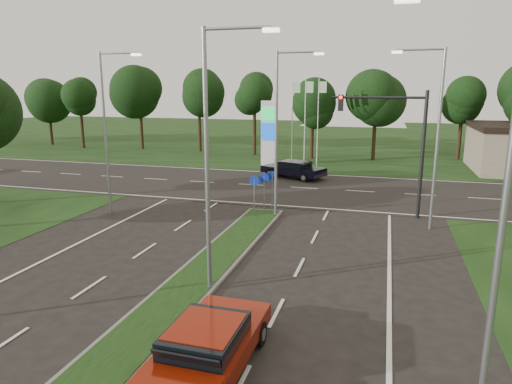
# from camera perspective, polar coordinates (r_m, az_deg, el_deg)

# --- Properties ---
(verge_far) EXTENTS (160.00, 50.00, 0.02)m
(verge_far) POSITION_cam_1_polar(r_m,az_deg,el_deg) (63.87, 10.05, 6.25)
(verge_far) COLOR black
(verge_far) RESTS_ON ground
(cross_road) EXTENTS (160.00, 12.00, 0.02)m
(cross_road) POSITION_cam_1_polar(r_m,az_deg,el_deg) (33.56, 4.33, 0.60)
(cross_road) COLOR black
(cross_road) RESTS_ON ground
(median_kerb) EXTENTS (2.00, 26.00, 0.12)m
(median_kerb) POSITION_cam_1_polar(r_m,az_deg,el_deg) (15.48, -11.45, -14.40)
(median_kerb) COLOR slate
(median_kerb) RESTS_ON ground
(streetlight_median_near) EXTENTS (2.53, 0.22, 9.00)m
(streetlight_median_near) POSITION_cam_1_polar(r_m,az_deg,el_deg) (15.33, -5.50, 5.27)
(streetlight_median_near) COLOR gray
(streetlight_median_near) RESTS_ON ground
(streetlight_median_far) EXTENTS (2.53, 0.22, 9.00)m
(streetlight_median_far) POSITION_cam_1_polar(r_m,az_deg,el_deg) (24.85, 3.01, 8.18)
(streetlight_median_far) COLOR gray
(streetlight_median_far) RESTS_ON ground
(streetlight_left_far) EXTENTS (2.53, 0.22, 9.00)m
(streetlight_left_far) POSITION_cam_1_polar(r_m,az_deg,el_deg) (26.75, -18.03, 7.91)
(streetlight_left_far) COLOR gray
(streetlight_left_far) RESTS_ON ground
(streetlight_right_far) EXTENTS (2.53, 0.22, 9.00)m
(streetlight_right_far) POSITION_cam_1_polar(r_m,az_deg,el_deg) (24.32, 21.36, 7.23)
(streetlight_right_far) COLOR gray
(streetlight_right_far) RESTS_ON ground
(streetlight_right_near) EXTENTS (2.53, 0.22, 9.00)m
(streetlight_right_near) POSITION_cam_1_polar(r_m,az_deg,el_deg) (10.57, 27.82, 0.44)
(streetlight_right_near) COLOR gray
(streetlight_right_near) RESTS_ON ground
(traffic_signal) EXTENTS (5.10, 0.42, 7.00)m
(traffic_signal) POSITION_cam_1_polar(r_m,az_deg,el_deg) (26.25, 17.40, 6.94)
(traffic_signal) COLOR black
(traffic_signal) RESTS_ON ground
(median_signs) EXTENTS (1.16, 1.76, 2.38)m
(median_signs) POSITION_cam_1_polar(r_m,az_deg,el_deg) (25.96, 0.97, 0.89)
(median_signs) COLOR gray
(median_signs) RESTS_ON ground
(gas_pylon) EXTENTS (5.80, 1.26, 8.00)m
(gas_pylon) POSITION_cam_1_polar(r_m,az_deg,el_deg) (42.64, 1.88, 7.58)
(gas_pylon) COLOR silver
(gas_pylon) RESTS_ON ground
(treeline_far) EXTENTS (6.00, 6.00, 9.90)m
(treeline_far) POSITION_cam_1_polar(r_m,az_deg,el_deg) (48.50, 8.53, 12.38)
(treeline_far) COLOR black
(treeline_far) RESTS_ON ground
(red_sedan) EXTENTS (2.13, 4.96, 1.36)m
(red_sedan) POSITION_cam_1_polar(r_m,az_deg,el_deg) (12.17, -6.16, -18.69)
(red_sedan) COLOR maroon
(red_sedan) RESTS_ON ground
(navy_sedan) EXTENTS (5.46, 3.78, 1.39)m
(navy_sedan) POSITION_cam_1_polar(r_m,az_deg,el_deg) (36.93, 4.71, 2.90)
(navy_sedan) COLOR black
(navy_sedan) RESTS_ON ground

